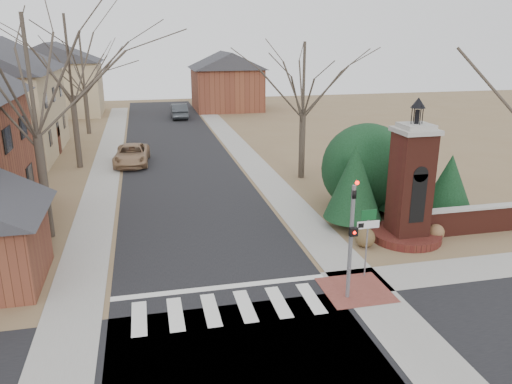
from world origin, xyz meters
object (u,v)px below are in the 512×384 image
object	(u,v)px
sign_post	(368,230)
pickup_truck	(132,155)
brick_gate_monument	(410,194)
traffic_signal_pole	(352,231)
distant_car	(179,111)

from	to	relation	value
sign_post	pickup_truck	world-z (taller)	sign_post
sign_post	brick_gate_monument	distance (m)	4.55
sign_post	brick_gate_monument	size ratio (longest dim) A/B	0.42
traffic_signal_pole	distant_car	bearing A→B (deg)	93.70
sign_post	pickup_truck	distance (m)	22.03
sign_post	distant_car	xyz separation A→B (m)	(-3.99, 40.31, -1.14)
traffic_signal_pole	sign_post	size ratio (longest dim) A/B	1.64
sign_post	distant_car	size ratio (longest dim) A/B	0.56
traffic_signal_pole	pickup_truck	xyz separation A→B (m)	(-7.68, 21.50, -1.88)
traffic_signal_pole	pickup_truck	distance (m)	22.91
traffic_signal_pole	pickup_truck	size ratio (longest dim) A/B	0.89
sign_post	brick_gate_monument	world-z (taller)	brick_gate_monument
traffic_signal_pole	pickup_truck	bearing A→B (deg)	109.67
traffic_signal_pole	distant_car	xyz separation A→B (m)	(-2.70, 41.73, -1.77)
distant_car	pickup_truck	bearing A→B (deg)	76.75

